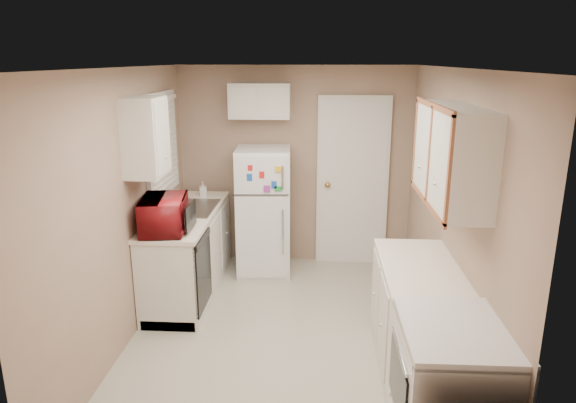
{
  "coord_description": "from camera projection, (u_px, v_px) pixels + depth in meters",
  "views": [
    {
      "loc": [
        0.29,
        -4.22,
        2.47
      ],
      "look_at": [
        0.0,
        0.5,
        1.15
      ],
      "focal_mm": 32.0,
      "sensor_mm": 36.0,
      "label": 1
    }
  ],
  "objects": [
    {
      "name": "floor",
      "position": [
        285.0,
        336.0,
        4.74
      ],
      "size": [
        3.8,
        3.8,
        0.0
      ],
      "primitive_type": "plane",
      "color": "beige",
      "rests_on": "ground"
    },
    {
      "name": "ceiling",
      "position": [
        284.0,
        68.0,
        4.09
      ],
      "size": [
        3.8,
        3.8,
        0.0
      ],
      "primitive_type": "plane",
      "color": "white",
      "rests_on": "floor"
    },
    {
      "name": "wall_left",
      "position": [
        125.0,
        209.0,
        4.5
      ],
      "size": [
        3.8,
        3.8,
        0.0
      ],
      "primitive_type": "plane",
      "color": "tan",
      "rests_on": "floor"
    },
    {
      "name": "wall_right",
      "position": [
        450.0,
        214.0,
        4.33
      ],
      "size": [
        3.8,
        3.8,
        0.0
      ],
      "primitive_type": "plane",
      "color": "tan",
      "rests_on": "floor"
    },
    {
      "name": "wall_back",
      "position": [
        295.0,
        167.0,
        6.24
      ],
      "size": [
        2.8,
        2.8,
        0.0
      ],
      "primitive_type": "plane",
      "color": "tan",
      "rests_on": "floor"
    },
    {
      "name": "wall_front",
      "position": [
        259.0,
        320.0,
        2.59
      ],
      "size": [
        2.8,
        2.8,
        0.0
      ],
      "primitive_type": "plane",
      "color": "tan",
      "rests_on": "floor"
    },
    {
      "name": "left_counter",
      "position": [
        189.0,
        252.0,
        5.55
      ],
      "size": [
        0.6,
        1.8,
        0.9
      ],
      "primitive_type": "cube",
      "color": "silver",
      "rests_on": "floor"
    },
    {
      "name": "dishwasher",
      "position": [
        203.0,
        272.0,
        4.94
      ],
      "size": [
        0.03,
        0.58,
        0.72
      ],
      "primitive_type": "cube",
      "color": "black",
      "rests_on": "floor"
    },
    {
      "name": "sink",
      "position": [
        190.0,
        212.0,
        5.58
      ],
      "size": [
        0.54,
        0.74,
        0.16
      ],
      "primitive_type": "cube",
      "color": "gray",
      "rests_on": "left_counter"
    },
    {
      "name": "microwave",
      "position": [
        164.0,
        216.0,
        4.8
      ],
      "size": [
        0.63,
        0.41,
        0.39
      ],
      "primitive_type": "imported",
      "rotation": [
        0.0,
        0.0,
        1.72
      ],
      "color": "maroon",
      "rests_on": "left_counter"
    },
    {
      "name": "soap_bottle",
      "position": [
        203.0,
        188.0,
        6.03
      ],
      "size": [
        0.1,
        0.1,
        0.18
      ],
      "primitive_type": "imported",
      "rotation": [
        0.0,
        0.0,
        0.27
      ],
      "color": "white",
      "rests_on": "left_counter"
    },
    {
      "name": "window_blinds",
      "position": [
        162.0,
        144.0,
        5.4
      ],
      "size": [
        0.1,
        0.98,
        1.08
      ],
      "primitive_type": "cube",
      "color": "silver",
      "rests_on": "wall_left"
    },
    {
      "name": "upper_cabinet_left",
      "position": [
        145.0,
        137.0,
        4.54
      ],
      "size": [
        0.3,
        0.45,
        0.7
      ],
      "primitive_type": "cube",
      "color": "silver",
      "rests_on": "wall_left"
    },
    {
      "name": "refrigerator",
      "position": [
        264.0,
        211.0,
        6.0
      ],
      "size": [
        0.64,
        0.63,
        1.49
      ],
      "primitive_type": "cube",
      "rotation": [
        0.0,
        0.0,
        0.05
      ],
      "color": "white",
      "rests_on": "floor"
    },
    {
      "name": "cabinet_over_fridge",
      "position": [
        260.0,
        101.0,
        5.9
      ],
      "size": [
        0.7,
        0.3,
        0.4
      ],
      "primitive_type": "cube",
      "color": "silver",
      "rests_on": "wall_back"
    },
    {
      "name": "interior_door",
      "position": [
        352.0,
        183.0,
        6.21
      ],
      "size": [
        0.86,
        0.06,
        2.08
      ],
      "primitive_type": "cube",
      "color": "white",
      "rests_on": "floor"
    },
    {
      "name": "right_counter",
      "position": [
        426.0,
        343.0,
        3.78
      ],
      "size": [
        0.6,
        2.0,
        0.9
      ],
      "primitive_type": "cube",
      "color": "silver",
      "rests_on": "floor"
    },
    {
      "name": "stove",
      "position": [
        451.0,
        395.0,
        3.15
      ],
      "size": [
        0.64,
        0.79,
        0.96
      ],
      "primitive_type": "cube",
      "rotation": [
        0.0,
        0.0,
        0.01
      ],
      "color": "white",
      "rests_on": "floor"
    },
    {
      "name": "upper_cabinet_right",
      "position": [
        452.0,
        155.0,
        3.7
      ],
      "size": [
        0.3,
        1.2,
        0.7
      ],
      "primitive_type": "cube",
      "color": "silver",
      "rests_on": "wall_right"
    }
  ]
}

